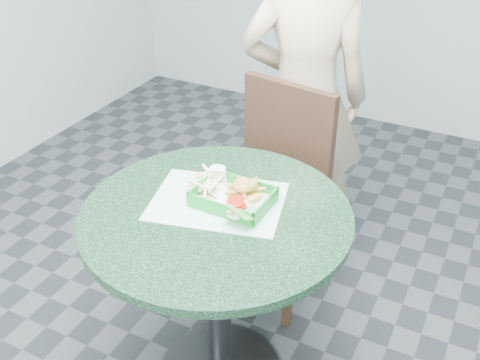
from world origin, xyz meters
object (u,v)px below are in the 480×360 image
at_px(food_basket, 233,204).
at_px(sauce_ramekin, 217,177).
at_px(crab_sandwich, 244,193).
at_px(dining_chair, 276,179).
at_px(cafe_table, 217,257).
at_px(diner_person, 305,90).

xyz_separation_m(food_basket, sauce_ramekin, (-0.11, 0.08, 0.03)).
height_order(food_basket, crab_sandwich, crab_sandwich).
height_order(dining_chair, food_basket, dining_chair).
xyz_separation_m(cafe_table, food_basket, (0.03, 0.07, 0.19)).
bearing_deg(food_basket, sauce_ramekin, 142.52).
relative_size(cafe_table, crab_sandwich, 7.62).
xyz_separation_m(diner_person, food_basket, (0.09, -0.85, -0.07)).
relative_size(diner_person, sauce_ramekin, 30.16).
bearing_deg(food_basket, diner_person, 95.88).
distance_m(cafe_table, crab_sandwich, 0.25).
distance_m(dining_chair, food_basket, 0.61).
relative_size(dining_chair, sauce_ramekin, 16.81).
xyz_separation_m(food_basket, crab_sandwich, (0.02, 0.03, 0.03)).
distance_m(diner_person, crab_sandwich, 0.83).
bearing_deg(sauce_ramekin, cafe_table, -61.71).
bearing_deg(sauce_ramekin, crab_sandwich, -20.53).
relative_size(crab_sandwich, sauce_ramekin, 2.09).
bearing_deg(crab_sandwich, sauce_ramekin, 159.47).
bearing_deg(crab_sandwich, food_basket, -123.07).
bearing_deg(dining_chair, food_basket, -71.59).
bearing_deg(cafe_table, crab_sandwich, 63.31).
xyz_separation_m(diner_person, sauce_ramekin, (-0.02, -0.77, -0.03)).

